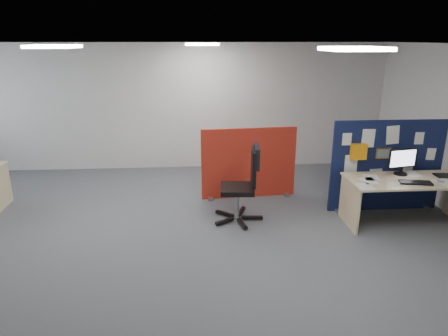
{
  "coord_description": "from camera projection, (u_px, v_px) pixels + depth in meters",
  "views": [
    {
      "loc": [
        0.36,
        -5.16,
        2.77
      ],
      "look_at": [
        0.75,
        0.27,
        1.0
      ],
      "focal_mm": 32.0,
      "sensor_mm": 36.0,
      "label": 1
    }
  ],
  "objects": [
    {
      "name": "floor",
      "position": [
        174.0,
        241.0,
        5.72
      ],
      "size": [
        9.0,
        9.0,
        0.0
      ],
      "primitive_type": "plane",
      "color": "#505257",
      "rests_on": "ground"
    },
    {
      "name": "ceiling",
      "position": [
        165.0,
        45.0,
        4.89
      ],
      "size": [
        9.0,
        7.0,
        0.02
      ],
      "primitive_type": "cube",
      "color": "white",
      "rests_on": "wall_back"
    },
    {
      "name": "wall_back",
      "position": [
        179.0,
        107.0,
        8.63
      ],
      "size": [
        9.0,
        0.02,
        2.7
      ],
      "primitive_type": "cube",
      "color": "silver",
      "rests_on": "floor"
    },
    {
      "name": "ceiling_lights",
      "position": [
        192.0,
        46.0,
        5.55
      ],
      "size": [
        4.1,
        4.1,
        0.04
      ],
      "color": "white",
      "rests_on": "ceiling"
    },
    {
      "name": "navy_divider",
      "position": [
        385.0,
        166.0,
        6.57
      ],
      "size": [
        1.86,
        0.3,
        1.53
      ],
      "color": "#111C3E",
      "rests_on": "floor"
    },
    {
      "name": "main_desk",
      "position": [
        406.0,
        189.0,
        6.16
      ],
      "size": [
        1.85,
        0.82,
        0.73
      ],
      "color": "#D8C18A",
      "rests_on": "floor"
    },
    {
      "name": "monitor_main",
      "position": [
        402.0,
        160.0,
        6.21
      ],
      "size": [
        0.48,
        0.2,
        0.42
      ],
      "rotation": [
        0.0,
        0.0,
        0.18
      ],
      "color": "black",
      "rests_on": "main_desk"
    },
    {
      "name": "keyboard",
      "position": [
        416.0,
        182.0,
        5.9
      ],
      "size": [
        0.48,
        0.28,
        0.02
      ],
      "primitive_type": "cube",
      "rotation": [
        0.0,
        0.0,
        -0.23
      ],
      "color": "black",
      "rests_on": "main_desk"
    },
    {
      "name": "mouse",
      "position": [
        440.0,
        182.0,
        5.92
      ],
      "size": [
        0.11,
        0.09,
        0.03
      ],
      "primitive_type": "cube",
      "rotation": [
        0.0,
        0.0,
        -0.34
      ],
      "color": "gray",
      "rests_on": "main_desk"
    },
    {
      "name": "paper_tray",
      "position": [
        444.0,
        176.0,
        6.21
      ],
      "size": [
        0.29,
        0.23,
        0.01
      ],
      "primitive_type": "cube",
      "rotation": [
        0.0,
        0.0,
        -0.05
      ],
      "color": "black",
      "rests_on": "main_desk"
    },
    {
      "name": "red_divider",
      "position": [
        249.0,
        164.0,
        7.16
      ],
      "size": [
        1.71,
        0.3,
        1.28
      ],
      "rotation": [
        0.0,
        0.0,
        0.07
      ],
      "color": "#A52615",
      "rests_on": "floor"
    },
    {
      "name": "office_chair",
      "position": [
        245.0,
        180.0,
        6.18
      ],
      "size": [
        0.78,
        0.8,
        1.2
      ],
      "rotation": [
        0.0,
        0.0,
        -0.08
      ],
      "color": "black",
      "rests_on": "floor"
    },
    {
      "name": "desk_papers",
      "position": [
        393.0,
        180.0,
        6.03
      ],
      "size": [
        1.48,
        0.83,
        0.0
      ],
      "color": "white",
      "rests_on": "main_desk"
    }
  ]
}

